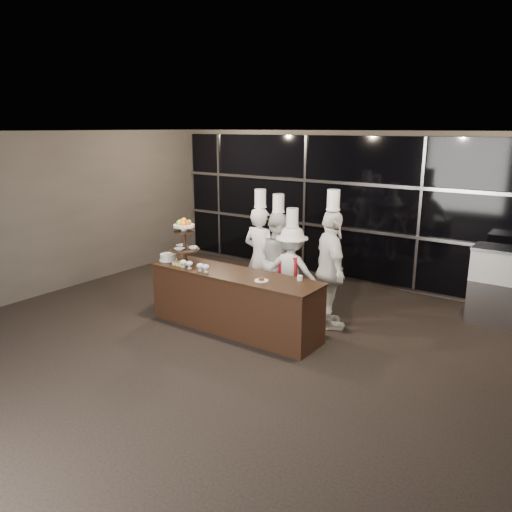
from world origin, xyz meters
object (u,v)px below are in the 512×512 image
Objects in this scene: buffet_counter at (234,301)px; display_stand at (184,238)px; chef_b at (278,260)px; chef_a at (260,256)px; chef_c at (291,271)px; chef_d at (331,269)px; layer_cake at (168,257)px.

display_stand is (-1.00, -0.00, 0.87)m from buffet_counter.
display_stand is at bearing -179.99° from buffet_counter.
chef_b is (0.01, 1.21, 0.39)m from buffet_counter.
chef_a reaches higher than chef_c.
chef_a reaches higher than buffet_counter.
chef_d reaches higher than display_stand.
chef_a is 1.14× the size of chef_c.
chef_c is (0.65, -0.03, -0.14)m from chef_a.
chef_b is at bearing 166.33° from chef_d.
chef_d is (0.78, -0.13, 0.18)m from chef_c.
buffet_counter is 1.43× the size of chef_b.
display_stand reaches higher than layer_cake.
buffet_counter is at bearing 2.14° from layer_cake.
buffet_counter is 9.47× the size of layer_cake.
buffet_counter is at bearing -141.03° from chef_d.
chef_a is at bearing -156.83° from chef_b.
chef_a is at bearing 104.05° from buffet_counter.
layer_cake is (-1.34, -0.05, 0.51)m from buffet_counter.
chef_a is at bearing 177.54° from chef_c.
chef_b is at bearing 43.12° from layer_cake.
chef_a is 1.04× the size of chef_b.
chef_a is 0.95× the size of chef_d.
display_stand is 0.36× the size of chef_a.
layer_cake is 0.17× the size of chef_c.
chef_c is (1.71, 1.11, -0.21)m from layer_cake.
chef_b is 1.10× the size of chef_c.
chef_d is (2.16, 0.93, -0.39)m from display_stand.
buffet_counter is at bearing -109.46° from chef_c.
chef_d is (1.16, 0.93, 0.48)m from buffet_counter.
display_stand reaches higher than buffet_counter.
display_stand is at bearing -156.56° from chef_d.
chef_c reaches higher than display_stand.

